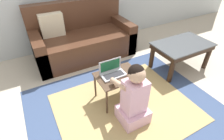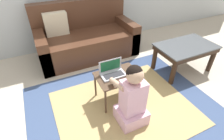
% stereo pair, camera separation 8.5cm
% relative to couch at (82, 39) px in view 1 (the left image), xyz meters
% --- Properties ---
extents(ground_plane, '(16.00, 16.00, 0.00)m').
position_rel_couch_xyz_m(ground_plane, '(-0.12, -1.34, -0.29)').
color(ground_plane, beige).
extents(area_rug, '(2.21, 1.81, 0.01)m').
position_rel_couch_xyz_m(area_rug, '(-0.02, -1.47, -0.29)').
color(area_rug, '#3D517A').
rests_on(area_rug, ground_plane).
extents(couch, '(1.64, 0.83, 0.88)m').
position_rel_couch_xyz_m(couch, '(0.00, 0.00, 0.00)').
color(couch, '#4C2D1E').
rests_on(couch, ground_plane).
extents(coffee_table, '(0.85, 0.53, 0.43)m').
position_rel_couch_xyz_m(coffee_table, '(1.18, -1.13, 0.06)').
color(coffee_table, '#4C5156').
rests_on(coffee_table, ground_plane).
extents(laptop_desk, '(0.51, 0.37, 0.37)m').
position_rel_couch_xyz_m(laptop_desk, '(-0.02, -1.28, 0.03)').
color(laptop_desk, '#4C3828').
rests_on(laptop_desk, ground_plane).
extents(laptop, '(0.29, 0.17, 0.18)m').
position_rel_couch_xyz_m(laptop, '(-0.07, -1.24, 0.11)').
color(laptop, '#B7BCC6').
rests_on(laptop, laptop_desk).
extents(computer_mouse, '(0.06, 0.11, 0.04)m').
position_rel_couch_xyz_m(computer_mouse, '(0.15, -1.32, 0.10)').
color(computer_mouse, black).
rests_on(computer_mouse, laptop_desk).
extents(person_seated, '(0.30, 0.43, 0.74)m').
position_rel_couch_xyz_m(person_seated, '(-0.04, -1.65, 0.04)').
color(person_seated, '#E5B2CC').
rests_on(person_seated, ground_plane).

